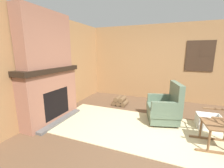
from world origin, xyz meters
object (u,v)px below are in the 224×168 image
at_px(firewood_stack, 120,101).
at_px(armchair, 165,109).
at_px(rocking_chair, 222,126).
at_px(laundry_basket, 209,122).
at_px(decorative_plate_on_mantel, 46,62).
at_px(oil_lamp_vase, 26,66).
at_px(storage_case, 63,63).

bearing_deg(firewood_stack, armchair, -28.34).
distance_m(armchair, rocking_chair, 1.17).
height_order(armchair, rocking_chair, rocking_chair).
bearing_deg(laundry_basket, decorative_plate_on_mantel, -164.98).
bearing_deg(oil_lamp_vase, armchair, 28.14).
bearing_deg(firewood_stack, rocking_chair, -30.83).
height_order(rocking_chair, laundry_basket, rocking_chair).
height_order(oil_lamp_vase, storage_case, oil_lamp_vase).
relative_size(firewood_stack, storage_case, 1.77).
bearing_deg(decorative_plate_on_mantel, storage_case, 88.02).
relative_size(armchair, oil_lamp_vase, 3.82).
bearing_deg(rocking_chair, firewood_stack, -38.53).
xyz_separation_m(laundry_basket, decorative_plate_on_mantel, (-3.60, -0.97, 1.30)).
distance_m(rocking_chair, laundry_basket, 0.79).
xyz_separation_m(laundry_basket, storage_case, (-3.58, -0.39, 1.23)).
height_order(laundry_basket, decorative_plate_on_mantel, decorative_plate_on_mantel).
height_order(firewood_stack, storage_case, storage_case).
xyz_separation_m(rocking_chair, laundry_basket, (-0.04, 0.74, -0.26)).
bearing_deg(decorative_plate_on_mantel, rocking_chair, 3.56).
xyz_separation_m(storage_case, decorative_plate_on_mantel, (-0.02, -0.58, 0.07)).
bearing_deg(firewood_stack, laundry_basket, -15.95).
bearing_deg(laundry_basket, armchair, -174.93).
bearing_deg(laundry_basket, firewood_stack, 164.05).
relative_size(oil_lamp_vase, storage_case, 0.97).
relative_size(rocking_chair, laundry_basket, 2.36).
relative_size(firewood_stack, laundry_basket, 0.93).
distance_m(rocking_chair, firewood_stack, 2.75).
distance_m(armchair, storage_case, 2.86).
bearing_deg(rocking_chair, storage_case, -13.30).
xyz_separation_m(oil_lamp_vase, decorative_plate_on_mantel, (-0.02, 0.53, 0.05)).
distance_m(rocking_chair, storage_case, 3.76).
height_order(firewood_stack, decorative_plate_on_mantel, decorative_plate_on_mantel).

